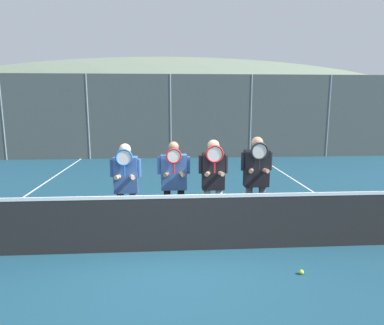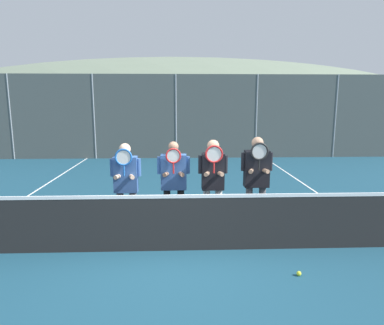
{
  "view_description": "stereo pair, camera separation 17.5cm",
  "coord_description": "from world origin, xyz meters",
  "views": [
    {
      "loc": [
        -0.06,
        -5.37,
        2.48
      ],
      "look_at": [
        0.36,
        1.0,
        1.31
      ],
      "focal_mm": 32.0,
      "sensor_mm": 36.0,
      "label": 1
    },
    {
      "loc": [
        0.12,
        -5.38,
        2.48
      ],
      "look_at": [
        0.36,
        1.0,
        1.31
      ],
      "focal_mm": 32.0,
      "sensor_mm": 36.0,
      "label": 2
    }
  ],
  "objects": [
    {
      "name": "clubhouse_building",
      "position": [
        1.54,
        16.31,
        1.63
      ],
      "size": [
        18.0,
        5.5,
        3.22
      ],
      "color": "beige",
      "rests_on": "ground_plane"
    },
    {
      "name": "court_line_right_sideline",
      "position": [
        3.86,
        3.0,
        0.0
      ],
      "size": [
        0.05,
        16.0,
        0.01
      ],
      "primitive_type": "cube",
      "color": "white",
      "rests_on": "ground_plane"
    },
    {
      "name": "car_center",
      "position": [
        4.15,
        11.2,
        0.9
      ],
      "size": [
        4.62,
        2.06,
        1.76
      ],
      "color": "#B2B7BC",
      "rests_on": "ground_plane"
    },
    {
      "name": "player_rightmost",
      "position": [
        1.57,
        0.84,
        1.09
      ],
      "size": [
        0.59,
        0.34,
        1.81
      ],
      "color": "#56565B",
      "rests_on": "ground_plane"
    },
    {
      "name": "fence_back",
      "position": [
        0.0,
        9.36,
        1.78
      ],
      "size": [
        20.88,
        0.06,
        3.57
      ],
      "color": "gray",
      "rests_on": "ground_plane"
    },
    {
      "name": "player_center_right",
      "position": [
        0.74,
        0.75,
        1.06
      ],
      "size": [
        0.54,
        0.34,
        1.77
      ],
      "color": "white",
      "rests_on": "ground_plane"
    },
    {
      "name": "tennis_net",
      "position": [
        0.0,
        0.0,
        0.5
      ],
      "size": [
        10.39,
        0.09,
        1.06
      ],
      "color": "gray",
      "rests_on": "ground_plane"
    },
    {
      "name": "player_center_left",
      "position": [
        0.01,
        0.87,
        1.02
      ],
      "size": [
        0.61,
        0.34,
        1.73
      ],
      "color": "black",
      "rests_on": "ground_plane"
    },
    {
      "name": "ground_plane",
      "position": [
        0.0,
        0.0,
        0.0
      ],
      "size": [
        120.0,
        120.0,
        0.0
      ],
      "primitive_type": "plane",
      "color": "navy"
    },
    {
      "name": "car_left_of_center",
      "position": [
        -0.73,
        11.31,
        0.93
      ],
      "size": [
        4.13,
        2.04,
        1.83
      ],
      "color": "slate",
      "rests_on": "ground_plane"
    },
    {
      "name": "car_far_left",
      "position": [
        -5.66,
        11.28,
        0.89
      ],
      "size": [
        4.71,
        2.09,
        1.73
      ],
      "color": "silver",
      "rests_on": "ground_plane"
    },
    {
      "name": "car_right_of_center",
      "position": [
        9.1,
        11.3,
        0.91
      ],
      "size": [
        4.27,
        2.04,
        1.79
      ],
      "color": "#285638",
      "rests_on": "ground_plane"
    },
    {
      "name": "player_leftmost",
      "position": [
        -0.86,
        0.74,
        1.02
      ],
      "size": [
        0.56,
        0.34,
        1.72
      ],
      "color": "#56565B",
      "rests_on": "ground_plane"
    },
    {
      "name": "tennis_ball_on_court",
      "position": [
        1.82,
        -0.91,
        0.03
      ],
      "size": [
        0.07,
        0.07,
        0.07
      ],
      "color": "#CCDB33",
      "rests_on": "ground_plane"
    },
    {
      "name": "hill_distant",
      "position": [
        0.0,
        60.65,
        0.0
      ],
      "size": [
        101.72,
        56.51,
        19.78
      ],
      "color": "slate",
      "rests_on": "ground_plane"
    },
    {
      "name": "court_line_left_sideline",
      "position": [
        -3.86,
        3.0,
        0.0
      ],
      "size": [
        0.05,
        16.0,
        0.01
      ],
      "primitive_type": "cube",
      "color": "white",
      "rests_on": "ground_plane"
    }
  ]
}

